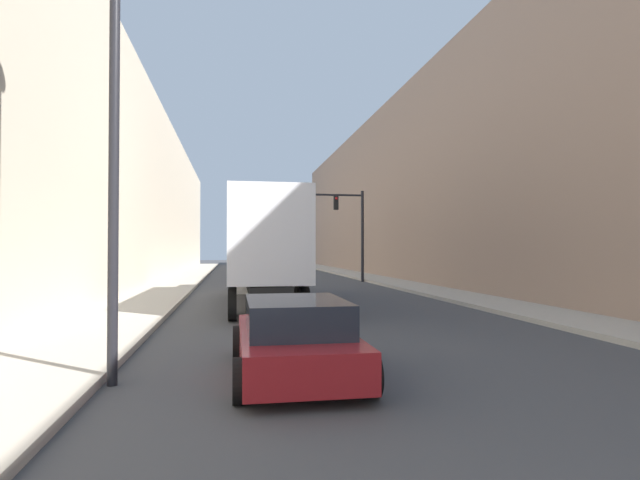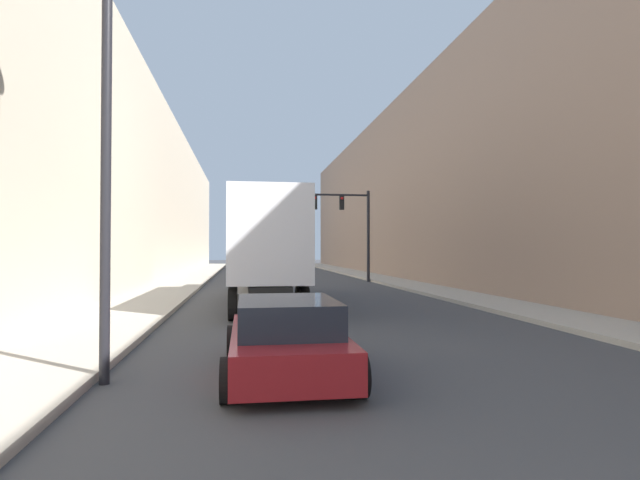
# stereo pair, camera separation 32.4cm
# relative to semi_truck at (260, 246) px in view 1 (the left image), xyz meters

# --- Properties ---
(sidewalk_right) EXTENTS (2.46, 80.00, 0.15)m
(sidewalk_right) POSITION_rel_semi_truck_xyz_m (8.66, 9.41, -2.18)
(sidewalk_right) COLOR #B2A899
(sidewalk_right) RESTS_ON ground
(sidewalk_left) EXTENTS (2.46, 80.00, 0.15)m
(sidewalk_left) POSITION_rel_semi_truck_xyz_m (-4.30, 9.41, -2.18)
(sidewalk_left) COLOR #B2A899
(sidewalk_left) RESTS_ON ground
(building_right) EXTENTS (6.00, 80.00, 12.88)m
(building_right) POSITION_rel_semi_truck_xyz_m (12.89, 9.41, 4.19)
(building_right) COLOR #997A66
(building_right) RESTS_ON ground
(building_left) EXTENTS (6.00, 80.00, 11.25)m
(building_left) POSITION_rel_semi_truck_xyz_m (-8.53, 9.41, 3.37)
(building_left) COLOR beige
(building_left) RESTS_ON ground
(semi_truck) EXTENTS (2.46, 12.60, 4.01)m
(semi_truck) POSITION_rel_semi_truck_xyz_m (0.00, 0.00, 0.00)
(semi_truck) COLOR silver
(semi_truck) RESTS_ON ground
(sedan_car) EXTENTS (2.07, 4.20, 1.30)m
(sedan_car) POSITION_rel_semi_truck_xyz_m (-0.03, -11.65, -1.63)
(sedan_car) COLOR maroon
(sedan_car) RESTS_ON ground
(traffic_signal_gantry) EXTENTS (5.41, 0.35, 5.96)m
(traffic_signal_gantry) POSITION_rel_semi_truck_xyz_m (6.01, 11.63, 1.85)
(traffic_signal_gantry) COLOR black
(traffic_signal_gantry) RESTS_ON ground
(street_lamp) EXTENTS (0.44, 0.44, 8.28)m
(street_lamp) POSITION_rel_semi_truck_xyz_m (-2.92, -11.78, 2.92)
(street_lamp) COLOR black
(street_lamp) RESTS_ON ground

